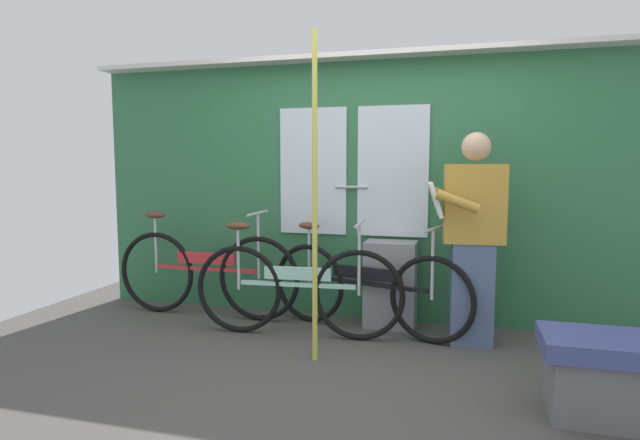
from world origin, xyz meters
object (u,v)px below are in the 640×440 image
(bicycle_leaning_behind, at_px, (205,273))
(passenger_reading_newspaper, at_px, (472,235))
(bench_seat_corner, at_px, (611,376))
(bicycle_near_door, at_px, (296,289))
(handrail_pole, at_px, (315,200))
(trash_bin_by_wall, at_px, (390,284))
(bicycle_by_pole, at_px, (365,288))

(bicycle_leaning_behind, height_order, passenger_reading_newspaper, passenger_reading_newspaper)
(passenger_reading_newspaper, relative_size, bench_seat_corner, 2.25)
(bicycle_near_door, height_order, handrail_pole, handrail_pole)
(bicycle_near_door, xyz_separation_m, trash_bin_by_wall, (0.67, 0.45, -0.02))
(trash_bin_by_wall, xyz_separation_m, handrail_pole, (-0.40, -0.90, 0.75))
(bicycle_by_pole, xyz_separation_m, handrail_pole, (-0.22, -0.70, 0.75))
(bicycle_leaning_behind, bearing_deg, bicycle_by_pole, -2.10)
(bicycle_near_door, relative_size, trash_bin_by_wall, 2.33)
(bicycle_by_pole, bearing_deg, passenger_reading_newspaper, 9.01)
(passenger_reading_newspaper, distance_m, trash_bin_by_wall, 0.84)
(bicycle_by_pole, bearing_deg, bicycle_near_door, -137.73)
(passenger_reading_newspaper, xyz_separation_m, handrail_pole, (-1.03, -0.61, 0.28))
(bicycle_by_pole, relative_size, passenger_reading_newspaper, 1.08)
(bicycle_near_door, distance_m, passenger_reading_newspaper, 1.39)
(bicycle_by_pole, distance_m, passenger_reading_newspaper, 0.94)
(bicycle_leaning_behind, xyz_separation_m, bench_seat_corner, (2.96, -1.17, -0.15))
(passenger_reading_newspaper, distance_m, bench_seat_corner, 1.37)
(bicycle_near_door, bearing_deg, handrail_pole, -62.03)
(bicycle_near_door, height_order, bicycle_by_pole, bicycle_near_door)
(bicycle_near_door, bearing_deg, bicycle_by_pole, 22.83)
(bicycle_near_door, distance_m, bicycle_by_pole, 0.56)
(handrail_pole, bearing_deg, passenger_reading_newspaper, 30.53)
(bicycle_leaning_behind, distance_m, bench_seat_corner, 3.19)
(trash_bin_by_wall, relative_size, handrail_pole, 0.32)
(bicycle_near_door, bearing_deg, trash_bin_by_wall, 29.74)
(bicycle_by_pole, relative_size, bench_seat_corner, 2.44)
(handrail_pole, bearing_deg, bicycle_by_pole, 72.50)
(passenger_reading_newspaper, bearing_deg, trash_bin_by_wall, -30.35)
(bench_seat_corner, bearing_deg, bicycle_near_door, 156.89)
(bench_seat_corner, bearing_deg, bicycle_by_pole, 143.72)
(handrail_pole, bearing_deg, bicycle_leaning_behind, 148.29)
(bicycle_by_pole, bearing_deg, bench_seat_corner, -20.78)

